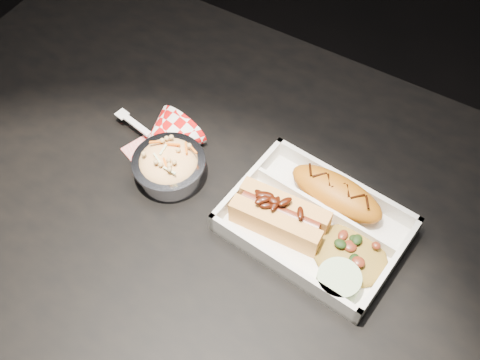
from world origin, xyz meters
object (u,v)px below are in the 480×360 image
Objects in this scene: fried_pastry at (336,193)px; napkin_fork at (160,144)px; dining_table at (223,242)px; food_tray at (315,226)px; foil_coleslaw_cup at (169,165)px; hotdog at (280,215)px.

fried_pastry is 0.29m from napkin_fork.
food_tray is at bearing 18.57° from dining_table.
foil_coleslaw_cup reaches higher than food_tray.
food_tray reaches higher than dining_table.
dining_table is 0.21m from fried_pastry.
napkin_fork reaches higher than food_tray.
napkin_fork reaches higher than fried_pastry.
fried_pastry is at bearing 20.81° from napkin_fork.
napkin_fork reaches higher than dining_table.
fried_pastry is at bearing 52.30° from hotdog.
food_tray is 1.51× the size of napkin_fork.
dining_table is 8.52× the size of hotdog.
food_tray is 0.06m from hotdog.
hotdog is (-0.05, -0.02, 0.02)m from food_tray.
hotdog reaches higher than fried_pastry.
hotdog is 0.80× the size of napkin_fork.
dining_table is at bearing -168.56° from hotdog.
hotdog is at bearing -124.43° from fried_pastry.
foil_coleslaw_cup is (-0.24, -0.08, -0.00)m from fried_pastry.
napkin_fork is at bearing 161.08° from dining_table.
food_tray is at bearing 9.82° from napkin_fork.
hotdog reaches higher than dining_table.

